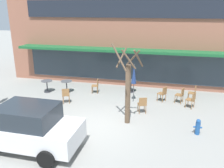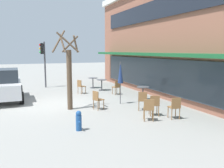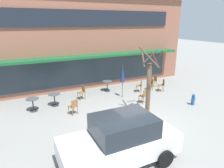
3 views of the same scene
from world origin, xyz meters
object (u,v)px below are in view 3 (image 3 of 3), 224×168
cafe_chair_4 (144,95)px  cafe_chair_5 (82,91)px  patio_umbrella_green_folded (123,74)px  cafe_chair_3 (151,83)px  cafe_chair_6 (154,80)px  fire_hydrant (193,99)px  parked_sedan (121,140)px  cafe_chair_0 (162,84)px  cafe_chair_2 (74,106)px  cafe_table_near_wall (33,103)px  cafe_table_by_tree (54,98)px  cafe_chair_1 (140,85)px  street_tree (149,83)px  cafe_table_streetside (107,84)px

cafe_chair_4 → cafe_chair_5: (-3.19, 2.38, 0.00)m
patio_umbrella_green_folded → cafe_chair_3: size_ratio=2.47×
cafe_chair_6 → fire_hydrant: bearing=-91.6°
cafe_chair_4 → parked_sedan: 5.71m
cafe_chair_5 → parked_sedan: size_ratio=0.21×
cafe_chair_0 → cafe_chair_3: bearing=132.2°
cafe_chair_2 → fire_hydrant: (6.88, -1.91, -0.17)m
cafe_chair_4 → fire_hydrant: (2.54, -1.55, -0.17)m
cafe_chair_4 → cafe_chair_6: same height
cafe_chair_2 → cafe_chair_4: size_ratio=1.00×
patio_umbrella_green_folded → cafe_chair_6: 3.63m
cafe_chair_2 → fire_hydrant: bearing=-15.5°
cafe_table_near_wall → patio_umbrella_green_folded: 5.72m
cafe_table_near_wall → cafe_chair_0: (8.78, -0.53, 0.01)m
patio_umbrella_green_folded → cafe_chair_6: size_ratio=2.47×
cafe_table_by_tree → cafe_chair_3: (6.98, -0.16, 0.01)m
cafe_chair_0 → cafe_chair_2: same height
cafe_chair_0 → cafe_chair_5: size_ratio=1.00×
cafe_chair_1 → cafe_chair_4: 2.11m
cafe_table_near_wall → cafe_table_by_tree: (1.24, 0.24, 0.00)m
cafe_chair_1 → cafe_chair_4: (-0.96, -1.88, 0.00)m
cafe_chair_5 → cafe_chair_6: bearing=0.2°
cafe_chair_5 → parked_sedan: 6.58m
cafe_chair_4 → street_tree: 1.77m
cafe_chair_5 → cafe_chair_6: same height
cafe_table_streetside → street_tree: (0.51, -4.25, 1.20)m
patio_umbrella_green_folded → parked_sedan: patio_umbrella_green_folded is taller
cafe_chair_0 → cafe_chair_2: 6.89m
cafe_chair_0 → parked_sedan: 8.39m
cafe_chair_2 → cafe_table_near_wall: bearing=143.3°
cafe_table_streetside → cafe_chair_5: size_ratio=0.85×
cafe_table_by_tree → cafe_chair_4: cafe_chair_4 is taller
cafe_chair_3 → cafe_chair_6: 0.88m
cafe_chair_4 → cafe_table_by_tree: bearing=157.9°
cafe_chair_4 → cafe_chair_5: same height
cafe_table_by_tree → patio_umbrella_green_folded: patio_umbrella_green_folded is taller
cafe_table_by_tree → cafe_chair_5: size_ratio=0.85×
cafe_chair_1 → cafe_chair_3: (0.98, 0.01, 0.00)m
street_tree → fire_hydrant: (3.11, -0.36, -1.36)m
cafe_chair_0 → fire_hydrant: cafe_chair_0 is taller
cafe_table_by_tree → cafe_chair_2: cafe_chair_2 is taller
cafe_chair_2 → cafe_chair_3: 6.46m
cafe_table_near_wall → patio_umbrella_green_folded: patio_umbrella_green_folded is taller
cafe_table_streetside → fire_hydrant: size_ratio=1.08×
cafe_chair_5 → street_tree: bearing=-53.7°
cafe_table_near_wall → cafe_chair_3: (8.22, 0.08, 0.01)m
cafe_chair_5 → fire_hydrant: size_ratio=1.26×
cafe_table_streetside → parked_sedan: bearing=-111.4°
cafe_chair_2 → cafe_chair_5: 2.33m
cafe_table_streetside → cafe_chair_1: cafe_chair_1 is taller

